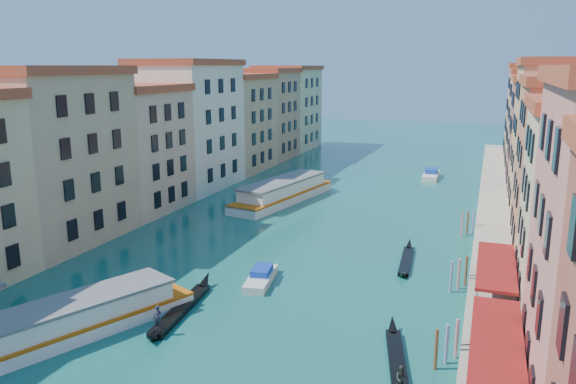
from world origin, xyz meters
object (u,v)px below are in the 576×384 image
(gondola_fore, at_px, (181,307))
(gondola_right, at_px, (397,361))
(vaporetto_far, at_px, (283,192))
(vaporetto_near, at_px, (75,319))

(gondola_fore, distance_m, gondola_right, 18.45)
(vaporetto_far, distance_m, gondola_right, 48.41)
(gondola_right, bearing_deg, vaporetto_far, 106.52)
(vaporetto_near, height_order, gondola_fore, vaporetto_near)
(gondola_fore, relative_size, gondola_right, 1.14)
(vaporetto_far, distance_m, gondola_fore, 39.81)
(vaporetto_far, relative_size, gondola_right, 1.98)
(gondola_fore, xyz_separation_m, gondola_right, (18.25, -2.72, 0.00))
(vaporetto_far, bearing_deg, gondola_fore, -70.94)
(vaporetto_far, relative_size, gondola_fore, 1.74)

